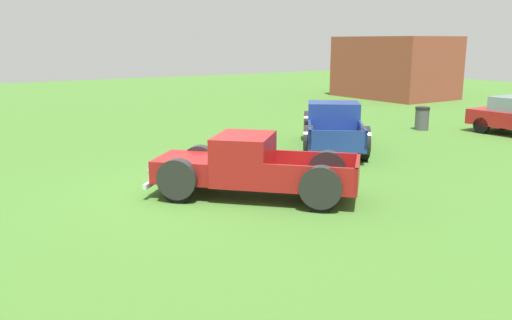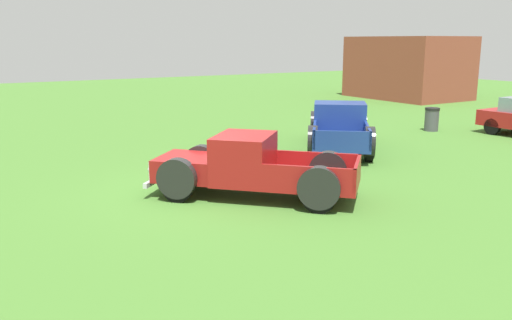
{
  "view_description": "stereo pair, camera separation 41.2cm",
  "coord_description": "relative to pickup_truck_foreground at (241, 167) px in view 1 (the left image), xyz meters",
  "views": [
    {
      "loc": [
        11.01,
        -5.99,
        3.63
      ],
      "look_at": [
        0.86,
        0.79,
        0.9
      ],
      "focal_mm": 37.55,
      "sensor_mm": 36.0,
      "label": 1
    },
    {
      "loc": [
        11.23,
        -5.64,
        3.63
      ],
      "look_at": [
        0.86,
        0.79,
        0.9
      ],
      "focal_mm": 37.55,
      "sensor_mm": 36.0,
      "label": 2
    }
  ],
  "objects": [
    {
      "name": "trash_can",
      "position": [
        -4.07,
        11.41,
        -0.23
      ],
      "size": [
        0.59,
        0.59,
        0.95
      ],
      "color": "#4C4C51",
      "rests_on": "ground_plane"
    },
    {
      "name": "brick_pavilion",
      "position": [
        -13.76,
        20.38,
        1.23
      ],
      "size": [
        6.9,
        4.92,
        3.88
      ],
      "color": "brown",
      "rests_on": "ground_plane"
    },
    {
      "name": "ground_plane",
      "position": [
        -0.61,
        -0.54,
        -0.71
      ],
      "size": [
        80.0,
        80.0,
        0.0
      ],
      "primitive_type": "plane",
      "color": "#477A2D"
    },
    {
      "name": "pickup_truck_behind_left",
      "position": [
        -3.33,
        5.83,
        0.04
      ],
      "size": [
        5.14,
        4.64,
        1.57
      ],
      "color": "navy",
      "rests_on": "ground_plane"
    },
    {
      "name": "pickup_truck_foreground",
      "position": [
        0.0,
        0.0,
        0.0
      ],
      "size": [
        4.68,
        4.59,
        1.49
      ],
      "color": "maroon",
      "rests_on": "ground_plane"
    }
  ]
}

